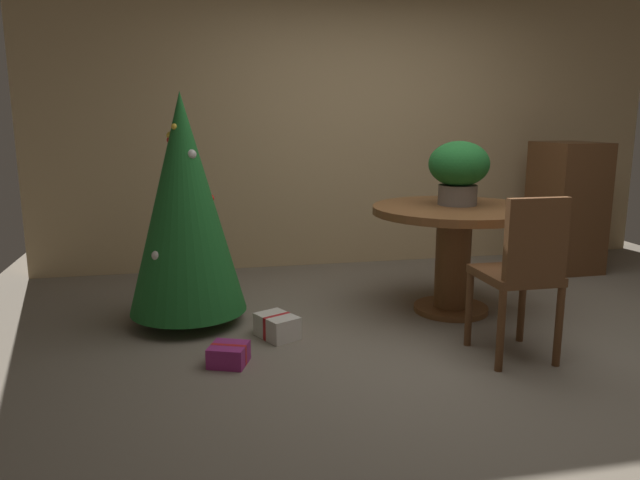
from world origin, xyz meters
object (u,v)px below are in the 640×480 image
object	(u,v)px
round_dining_table	(454,236)
flower_vase	(459,169)
gift_box_cream	(277,326)
wooden_chair_near	(522,269)
holiday_tree	(184,204)
gift_box_purple	(229,355)
wooden_cabinet	(566,207)

from	to	relation	value
round_dining_table	flower_vase	size ratio (longest dim) A/B	2.58
flower_vase	gift_box_cream	xyz separation A→B (m)	(-1.37, -0.34, -0.97)
wooden_chair_near	gift_box_cream	size ratio (longest dim) A/B	2.94
wooden_chair_near	gift_box_cream	bearing A→B (deg)	153.49
flower_vase	gift_box_cream	world-z (taller)	flower_vase
holiday_tree	gift_box_cream	distance (m)	1.02
round_dining_table	holiday_tree	bearing A→B (deg)	175.86
round_dining_table	holiday_tree	distance (m)	1.91
gift_box_purple	wooden_cabinet	xyz separation A→B (m)	(3.21, 1.62, 0.53)
round_dining_table	gift_box_purple	size ratio (longest dim) A/B	4.42
flower_vase	wooden_cabinet	bearing A→B (deg)	30.93
holiday_tree	gift_box_purple	world-z (taller)	holiday_tree
round_dining_table	flower_vase	world-z (taller)	flower_vase
gift_box_purple	gift_box_cream	size ratio (longest dim) A/B	0.80
round_dining_table	gift_box_purple	xyz separation A→B (m)	(-1.66, -0.64, -0.51)
flower_vase	wooden_cabinet	distance (m)	1.81
holiday_tree	gift_box_purple	distance (m)	1.12
wooden_chair_near	holiday_tree	world-z (taller)	holiday_tree
gift_box_cream	wooden_cabinet	distance (m)	3.17
holiday_tree	wooden_cabinet	xyz separation A→B (m)	(3.43, 0.84, -0.24)
gift_box_purple	round_dining_table	bearing A→B (deg)	21.19
gift_box_purple	wooden_cabinet	bearing A→B (deg)	26.74
gift_box_purple	wooden_chair_near	bearing A→B (deg)	-9.80
flower_vase	wooden_cabinet	xyz separation A→B (m)	(1.50, 0.90, -0.45)
wooden_chair_near	wooden_cabinet	bearing A→B (deg)	50.85
holiday_tree	gift_box_cream	xyz separation A→B (m)	(0.56, -0.40, -0.76)
holiday_tree	gift_box_cream	size ratio (longest dim) A/B	4.72
round_dining_table	wooden_cabinet	bearing A→B (deg)	32.13
gift_box_cream	wooden_cabinet	size ratio (longest dim) A/B	0.28
wooden_chair_near	gift_box_purple	distance (m)	1.75
flower_vase	wooden_chair_near	world-z (taller)	flower_vase
wooden_chair_near	round_dining_table	bearing A→B (deg)	90.00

